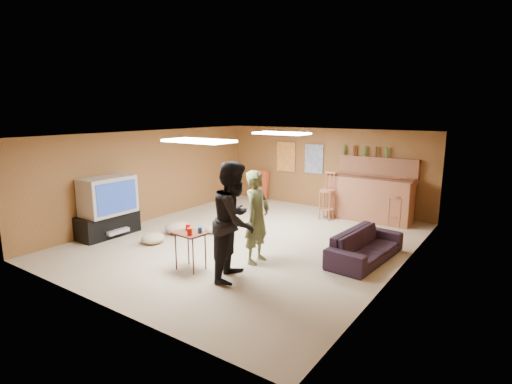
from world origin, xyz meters
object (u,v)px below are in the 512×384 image
Objects in this scene: person_olive at (257,217)px; sofa at (366,246)px; person_black at (234,221)px; tray_table at (191,251)px; bar_counter at (370,198)px; tv_body at (108,196)px.

person_olive is 0.90× the size of sofa.
person_black is 1.04m from tray_table.
sofa is (0.87, -2.68, -0.28)m from bar_counter.
tv_body reaches higher than sofa.
tray_table is (-0.73, -0.93, -0.50)m from person_olive.
person_olive is (3.45, 0.58, -0.07)m from tv_body.
tray_table is (-1.43, -4.80, -0.22)m from bar_counter.
bar_counter is at bearing -13.85° from person_olive.
bar_counter is 1.20× the size of person_olive.
person_black is 2.89× the size of tray_table.
bar_counter is (4.15, 4.45, -0.35)m from tv_body.
bar_counter reaches higher than tray_table.
person_olive reaches higher than tray_table.
person_black is at bearing -177.06° from person_olive.
tv_body is at bearing 114.06° from sofa.
sofa is at bearing -56.38° from person_olive.
person_black reaches higher than tray_table.
tv_body is 5.36m from sofa.
bar_counter is at bearing 22.52° from sofa.
tv_body is 2.80m from tray_table.
sofa is (1.57, 1.19, -0.56)m from person_olive.
tray_table is (-0.82, -0.18, -0.62)m from person_black.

